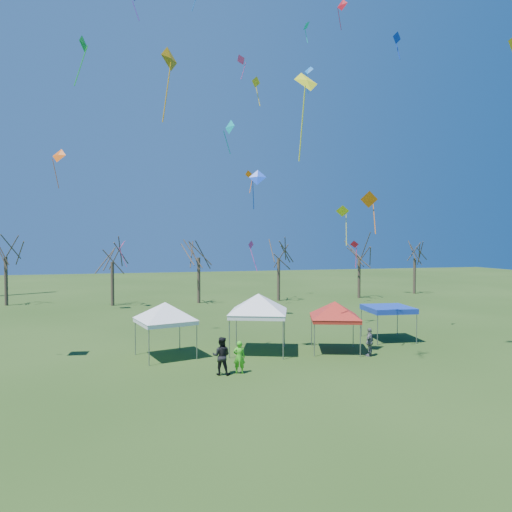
{
  "coord_description": "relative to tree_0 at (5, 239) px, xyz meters",
  "views": [
    {
      "loc": [
        -8.39,
        -21.79,
        6.4
      ],
      "look_at": [
        -1.93,
        3.0,
        5.51
      ],
      "focal_mm": 32.0,
      "sensor_mm": 36.0,
      "label": 1
    }
  ],
  "objects": [
    {
      "name": "ground",
      "position": [
        20.85,
        -27.38,
        -6.49
      ],
      "size": [
        140.0,
        140.0,
        0.0
      ],
      "primitive_type": "plane",
      "color": "#254115",
      "rests_on": "ground"
    },
    {
      "name": "tree_0",
      "position": [
        0.0,
        0.0,
        0.0
      ],
      "size": [
        3.83,
        3.83,
        8.44
      ],
      "color": "#3D2D21",
      "rests_on": "ground"
    },
    {
      "name": "tree_1",
      "position": [
        10.08,
        -2.73,
        -0.7
      ],
      "size": [
        3.42,
        3.42,
        7.54
      ],
      "color": "#3D2D21",
      "rests_on": "ground"
    },
    {
      "name": "tree_2",
      "position": [
        18.48,
        -3.01,
        -0.2
      ],
      "size": [
        3.71,
        3.71,
        8.18
      ],
      "color": "#3D2D21",
      "rests_on": "ground"
    },
    {
      "name": "tree_3",
      "position": [
        26.88,
        -3.34,
        -0.41
      ],
      "size": [
        3.59,
        3.59,
        7.91
      ],
      "color": "#3D2D21",
      "rests_on": "ground"
    },
    {
      "name": "tree_4",
      "position": [
        36.2,
        -3.38,
        -0.43
      ],
      "size": [
        3.58,
        3.58,
        7.89
      ],
      "color": "#3D2D21",
      "rests_on": "ground"
    },
    {
      "name": "tree_5",
      "position": [
        44.57,
        -1.32,
        -0.76
      ],
      "size": [
        3.39,
        3.39,
        7.46
      ],
      "color": "#3D2D21",
      "rests_on": "ground"
    },
    {
      "name": "tent_white_west",
      "position": [
        13.9,
        -23.96,
        -3.68
      ],
      "size": [
        3.81,
        3.81,
        3.48
      ],
      "rotation": [
        0.0,
        0.0,
        0.26
      ],
      "color": "gray",
      "rests_on": "ground"
    },
    {
      "name": "tent_white_mid",
      "position": [
        19.1,
        -24.23,
        -3.35
      ],
      "size": [
        4.15,
        4.15,
        3.89
      ],
      "rotation": [
        0.0,
        0.0,
        -0.34
      ],
      "color": "gray",
      "rests_on": "ground"
    },
    {
      "name": "tent_red",
      "position": [
        23.41,
        -25.13,
        -3.79
      ],
      "size": [
        3.6,
        3.6,
        3.34
      ],
      "rotation": [
        0.0,
        0.0,
        -0.31
      ],
      "color": "gray",
      "rests_on": "ground"
    },
    {
      "name": "tent_blue",
      "position": [
        27.98,
        -23.21,
        -4.5
      ],
      "size": [
        3.0,
        3.0,
        2.16
      ],
      "rotation": [
        0.0,
        0.0,
        -0.1
      ],
      "color": "gray",
      "rests_on": "ground"
    },
    {
      "name": "person_green",
      "position": [
        17.15,
        -27.98,
        -5.7
      ],
      "size": [
        0.64,
        0.49,
        1.57
      ],
      "primitive_type": "imported",
      "rotation": [
        0.0,
        0.0,
        2.92
      ],
      "color": "#3EC820",
      "rests_on": "ground"
    },
    {
      "name": "person_grey",
      "position": [
        24.83,
        -26.61,
        -5.7
      ],
      "size": [
        0.95,
        0.88,
        1.57
      ],
      "primitive_type": "imported",
      "rotation": [
        0.0,
        0.0,
        3.84
      ],
      "color": "slate",
      "rests_on": "ground"
    },
    {
      "name": "person_dark",
      "position": [
        16.28,
        -27.97,
        -5.59
      ],
      "size": [
        1.06,
        0.94,
        1.8
      ],
      "primitive_type": "imported",
      "rotation": [
        0.0,
        0.0,
        2.79
      ],
      "color": "black",
      "rests_on": "ground"
    },
    {
      "name": "kite_18",
      "position": [
        25.07,
        -16.55,
        12.67
      ],
      "size": [
        0.86,
        0.94,
        2.08
      ],
      "rotation": [
        0.0,
        0.0,
        5.32
      ],
      "color": "blue",
      "rests_on": "ground"
    },
    {
      "name": "kite_13",
      "position": [
        11.1,
        -4.55,
        -0.53
      ],
      "size": [
        0.75,
        1.05,
        2.6
      ],
      "rotation": [
        0.0,
        0.0,
        4.67
      ],
      "color": "#FD389D",
      "rests_on": "ground"
    },
    {
      "name": "kite_25",
      "position": [
        28.45,
        -23.09,
        12.67
      ],
      "size": [
        0.79,
        0.45,
        1.74
      ],
      "rotation": [
        0.0,
        0.0,
        3.48
      ],
      "color": "blue",
      "rests_on": "ground"
    },
    {
      "name": "kite_19",
      "position": [
        22.65,
        -7.49,
        6.03
      ],
      "size": [
        0.8,
        0.81,
        2.16
      ],
      "rotation": [
        0.0,
        0.0,
        2.32
      ],
      "color": "#FF660D",
      "rests_on": "ground"
    },
    {
      "name": "kite_6",
      "position": [
        32.84,
        -5.73,
        23.82
      ],
      "size": [
        0.91,
        1.25,
        2.97
      ],
      "rotation": [
        0.0,
        0.0,
        5.23
      ],
      "color": "red",
      "rests_on": "ground"
    },
    {
      "name": "kite_17",
      "position": [
        27.16,
        -18.16,
        2.02
      ],
      "size": [
        1.16,
        0.95,
        3.04
      ],
      "rotation": [
        0.0,
        0.0,
        2.75
      ],
      "color": "yellow",
      "rests_on": "ground"
    },
    {
      "name": "kite_11",
      "position": [
        19.42,
        -14.35,
        8.63
      ],
      "size": [
        0.86,
        1.17,
        2.59
      ],
      "rotation": [
        0.0,
        0.0,
        5.17
      ],
      "color": "#0BA9AC",
      "rests_on": "ground"
    },
    {
      "name": "kite_2",
      "position": [
        6.04,
        -7.13,
        7.12
      ],
      "size": [
        1.54,
        1.33,
        3.41
      ],
      "rotation": [
        0.0,
        0.0,
        5.72
      ],
      "color": "#FF5B0D",
      "rests_on": "ground"
    },
    {
      "name": "kite_15",
      "position": [
        25.04,
        -16.06,
        16.2
      ],
      "size": [
        0.84,
        0.95,
        1.6
      ],
      "rotation": [
        0.0,
        0.0,
        4.24
      ],
      "color": "#0DCFB7",
      "rests_on": "ground"
    },
    {
      "name": "kite_24",
      "position": [
        21.55,
        -14.23,
        12.25
      ],
      "size": [
        0.91,
        0.68,
        2.33
      ],
      "rotation": [
        0.0,
        0.0,
        3.62
      ],
      "color": "yellow",
      "rests_on": "ground"
    },
    {
      "name": "kite_27",
      "position": [
        25.19,
        -25.75,
        2.19
      ],
      "size": [
        1.04,
        0.68,
        2.48
      ],
      "rotation": [
        0.0,
        0.0,
        2.87
      ],
      "color": "orange",
      "rests_on": "ground"
    },
    {
      "name": "kite_12",
      "position": [
        33.92,
        -6.74,
        -0.56
      ],
      "size": [
        1.03,
        0.98,
        2.79
      ],
      "rotation": [
        0.0,
        0.0,
        2.46
      ],
      "color": "red",
      "rests_on": "ground"
    },
    {
      "name": "kite_7",
      "position": [
        9.26,
        -17.68,
        12.46
      ],
      "size": [
        0.95,
        1.21,
        3.39
      ],
      "rotation": [
        0.0,
        0.0,
        1.21
      ],
      "color": "green",
      "rests_on": "ground"
    },
    {
      "name": "kite_22",
      "position": [
        22.49,
        -8.84,
        -0.6
      ],
      "size": [
        1.0,
        0.96,
        2.87
      ],
      "rotation": [
        0.0,
        0.0,
        3.83
      ],
      "color": "#D42FA4",
      "rests_on": "ground"
    },
    {
      "name": "kite_3",
      "position": [
        23.08,
        -2.41,
        18.63
      ],
      "size": [
        1.2,
        1.34,
        2.69
      ],
      "rotation": [
        0.0,
        0.0,
        2.09
      ],
      "color": "#EB348C",
      "rests_on": "ground"
    },
    {
      "name": "kite_1",
      "position": [
        18.85,
        -24.94,
        3.34
      ],
      "size": [
        1.07,
        0.79,
        2.21
      ],
      "rotation": [
        0.0,
        0.0,
        5.91
      ],
      "color": "blue",
      "rests_on": "ground"
    },
    {
      "name": "kite_8",
      "position": [
        14.16,
        -25.19,
        9.16
      ],
      "size": [
        1.14,
        1.2,
        3.92
      ],
      "rotation": [
        0.0,
        0.0,
        0.83
      ],
      "color": "orange",
      "rests_on": "ground"
    },
    {
      "name": "kite_5",
      "position": [
        20.63,
        -27.72,
        7.75
      ],
      "size": [
        1.6,
        1.25,
        4.55
      ],
      "rotation": [
        0.0,
        0.0,
        0.25
      ],
      "color": "#FDFF1A",
      "rests_on": "ground"
    }
  ]
}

